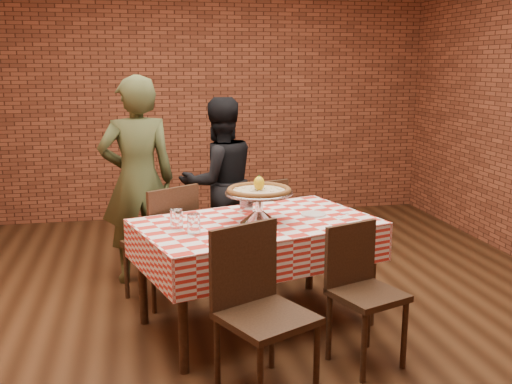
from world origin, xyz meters
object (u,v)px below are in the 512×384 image
(chair_near_left, at_px, (267,315))
(diner_olive, at_px, (138,181))
(table, at_px, (257,274))
(pizza_stand, at_px, (259,207))
(condiment_caddy, at_px, (246,202))
(water_glass_left, at_px, (194,224))
(chair_far_left, at_px, (160,242))
(chair_near_right, at_px, (368,298))
(pizza, at_px, (259,191))
(water_glass_right, at_px, (177,220))
(chair_far_right, at_px, (256,228))
(diner_black, at_px, (219,183))

(chair_near_left, xyz_separation_m, diner_olive, (-0.66, 1.95, 0.40))
(table, relative_size, pizza_stand, 3.33)
(table, bearing_deg, condiment_caddy, 94.52)
(water_glass_left, xyz_separation_m, chair_far_left, (-0.19, 0.82, -0.36))
(chair_near_left, relative_size, chair_near_right, 1.09)
(pizza_stand, distance_m, diner_olive, 1.36)
(pizza, relative_size, water_glass_left, 3.35)
(water_glass_left, xyz_separation_m, diner_olive, (-0.33, 1.29, 0.04))
(pizza, relative_size, diner_olive, 0.25)
(chair_near_left, bearing_deg, water_glass_right, 92.43)
(chair_far_left, bearing_deg, table, 105.66)
(condiment_caddy, distance_m, chair_near_right, 1.19)
(table, bearing_deg, chair_far_right, 78.60)
(water_glass_left, relative_size, condiment_caddy, 0.97)
(table, distance_m, chair_far_left, 0.88)
(chair_far_right, relative_size, diner_olive, 0.51)
(pizza, height_order, water_glass_left, pizza)
(water_glass_right, bearing_deg, pizza_stand, 6.06)
(chair_far_right, distance_m, diner_olive, 1.07)
(pizza_stand, distance_m, water_glass_left, 0.50)
(water_glass_right, relative_size, chair_near_right, 0.15)
(condiment_caddy, xyz_separation_m, chair_far_right, (0.21, 0.64, -0.39))
(condiment_caddy, distance_m, chair_near_left, 1.22)
(water_glass_right, xyz_separation_m, condiment_caddy, (0.53, 0.37, 0.00))
(chair_near_right, bearing_deg, chair_near_left, 176.39)
(chair_near_right, distance_m, diner_black, 2.14)
(pizza_stand, xyz_separation_m, condiment_caddy, (-0.03, 0.31, -0.04))
(chair_far_left, bearing_deg, pizza, 104.47)
(water_glass_right, xyz_separation_m, chair_far_right, (0.74, 1.01, -0.38))
(pizza_stand, height_order, pizza, pizza)
(condiment_caddy, xyz_separation_m, chair_near_right, (0.56, -0.97, -0.40))
(pizza_stand, bearing_deg, chair_far_right, 79.56)
(chair_near_left, height_order, diner_black, diner_black)
(condiment_caddy, height_order, diner_black, diner_black)
(chair_far_right, bearing_deg, diner_black, -78.62)
(pizza, xyz_separation_m, condiment_caddy, (-0.03, 0.31, -0.15))
(chair_near_left, bearing_deg, pizza_stand, 55.09)
(pizza, height_order, chair_near_left, pizza)
(pizza, height_order, chair_far_left, pizza)
(water_glass_left, relative_size, water_glass_right, 1.00)
(water_glass_right, bearing_deg, water_glass_left, -52.64)
(water_glass_left, xyz_separation_m, condiment_caddy, (0.43, 0.50, 0.00))
(condiment_caddy, relative_size, chair_near_right, 0.16)
(pizza_stand, height_order, chair_near_left, pizza_stand)
(pizza_stand, relative_size, diner_olive, 0.27)
(chair_far_left, xyz_separation_m, diner_black, (0.58, 0.74, 0.30))
(water_glass_left, bearing_deg, diner_black, 76.00)
(diner_olive, bearing_deg, water_glass_right, 93.65)
(condiment_caddy, bearing_deg, water_glass_right, -139.99)
(diner_black, bearing_deg, chair_near_right, 91.04)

